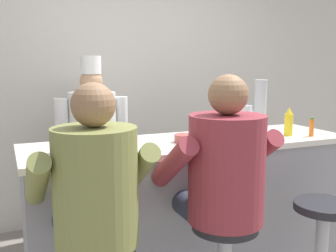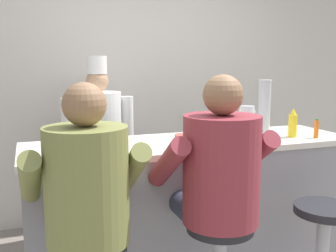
# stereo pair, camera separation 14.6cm
# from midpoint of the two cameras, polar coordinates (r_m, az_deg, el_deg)

# --- Properties ---
(wall_back) EXTENTS (10.00, 0.06, 2.70)m
(wall_back) POSITION_cam_midpoint_polar(r_m,az_deg,el_deg) (4.04, -6.29, 5.85)
(wall_back) COLOR beige
(wall_back) RESTS_ON ground_plane
(diner_counter) EXTENTS (2.35, 0.69, 1.03)m
(diner_counter) POSITION_cam_midpoint_polar(r_m,az_deg,el_deg) (2.93, 2.03, -11.99)
(diner_counter) COLOR gray
(diner_counter) RESTS_ON ground_plane
(ketchup_bottle_red) EXTENTS (0.07, 0.07, 0.23)m
(ketchup_bottle_red) POSITION_cam_midpoint_polar(r_m,az_deg,el_deg) (2.75, 8.70, -0.11)
(ketchup_bottle_red) COLOR red
(ketchup_bottle_red) RESTS_ON diner_counter
(mustard_bottle_yellow) EXTENTS (0.06, 0.06, 0.22)m
(mustard_bottle_yellow) POSITION_cam_midpoint_polar(r_m,az_deg,el_deg) (3.07, 15.82, 0.49)
(mustard_bottle_yellow) COLOR yellow
(mustard_bottle_yellow) RESTS_ON diner_counter
(hot_sauce_bottle_orange) EXTENTS (0.03, 0.03, 0.14)m
(hot_sauce_bottle_orange) POSITION_cam_midpoint_polar(r_m,az_deg,el_deg) (3.09, 18.87, -0.20)
(hot_sauce_bottle_orange) COLOR orange
(hot_sauce_bottle_orange) RESTS_ON diner_counter
(water_pitcher_clear) EXTENTS (0.13, 0.11, 0.24)m
(water_pitcher_clear) POSITION_cam_midpoint_polar(r_m,az_deg,el_deg) (2.93, 9.60, 0.66)
(water_pitcher_clear) COLOR silver
(water_pitcher_clear) RESTS_ON diner_counter
(breakfast_plate) EXTENTS (0.23, 0.23, 0.05)m
(breakfast_plate) POSITION_cam_midpoint_polar(r_m,az_deg,el_deg) (2.35, -10.49, -4.02)
(breakfast_plate) COLOR white
(breakfast_plate) RESTS_ON diner_counter
(cereal_bowl) EXTENTS (0.14, 0.14, 0.05)m
(cereal_bowl) POSITION_cam_midpoint_polar(r_m,az_deg,el_deg) (2.72, 0.91, -1.80)
(cereal_bowl) COLOR #B24C47
(cereal_bowl) RESTS_ON diner_counter
(coffee_mug_white) EXTENTS (0.12, 0.08, 0.08)m
(coffee_mug_white) POSITION_cam_midpoint_polar(r_m,az_deg,el_deg) (2.48, -17.32, -2.92)
(coffee_mug_white) COLOR white
(coffee_mug_white) RESTS_ON diner_counter
(cup_stack_steel) EXTENTS (0.10, 0.10, 0.42)m
(cup_stack_steel) POSITION_cam_midpoint_polar(r_m,az_deg,el_deg) (3.10, 11.96, 2.77)
(cup_stack_steel) COLOR #B7BABF
(cup_stack_steel) RESTS_ON diner_counter
(napkin_dispenser_chrome) EXTENTS (0.13, 0.08, 0.14)m
(napkin_dispenser_chrome) POSITION_cam_midpoint_polar(r_m,az_deg,el_deg) (2.56, 4.38, -1.55)
(napkin_dispenser_chrome) COLOR silver
(napkin_dispenser_chrome) RESTS_ON diner_counter
(diner_seated_olive) EXTENTS (0.62, 0.61, 1.49)m
(diner_seated_olive) POSITION_cam_midpoint_polar(r_m,az_deg,el_deg) (1.99, -12.74, -9.88)
(diner_seated_olive) COLOR #B2B5BA
(diner_seated_olive) RESTS_ON ground_plane
(diner_seated_maroon) EXTENTS (0.64, 0.63, 1.51)m
(diner_seated_maroon) POSITION_cam_midpoint_polar(r_m,az_deg,el_deg) (2.22, 6.10, -7.32)
(diner_seated_maroon) COLOR #B2B5BA
(diner_seated_maroon) RESTS_ON ground_plane
(empty_stool_round) EXTENTS (0.37, 0.37, 0.70)m
(empty_stool_round) POSITION_cam_midpoint_polar(r_m,az_deg,el_deg) (2.76, 20.00, -15.00)
(empty_stool_round) COLOR #B2B5BA
(empty_stool_round) RESTS_ON ground_plane
(cook_in_whites_near) EXTENTS (0.64, 0.41, 1.64)m
(cook_in_whites_near) POSITION_cam_midpoint_polar(r_m,az_deg,el_deg) (3.54, -11.99, -2.07)
(cook_in_whites_near) COLOR #232328
(cook_in_whites_near) RESTS_ON ground_plane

